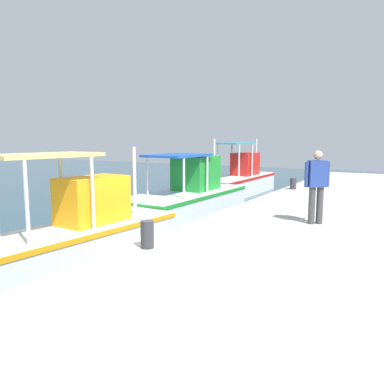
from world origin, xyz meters
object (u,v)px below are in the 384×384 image
fishing_boat_third (187,197)px  mooring_bollard_second (147,234)px  fishing_boat_fourth (240,180)px  mooring_bollard_third (293,184)px  fisherman_standing (317,183)px  fishing_boat_second (73,234)px

fishing_boat_third → mooring_bollard_second: bearing=-155.1°
fishing_boat_fourth → mooring_bollard_third: size_ratio=13.66×
mooring_bollard_second → mooring_bollard_third: (9.92, 0.00, -0.03)m
mooring_bollard_second → fisherman_standing: bearing=-31.1°
fisherman_standing → mooring_bollard_second: bearing=148.9°
fishing_boat_third → fishing_boat_fourth: (6.30, 0.61, -0.00)m
fishing_boat_fourth → fisherman_standing: (-8.84, -5.81, 1.07)m
fishing_boat_third → fisherman_standing: fishing_boat_third is taller
fishing_boat_second → mooring_bollard_third: size_ratio=13.16×
fishing_boat_second → fishing_boat_third: 5.96m
fishing_boat_second → fishing_boat_fourth: 12.29m
fishing_boat_second → fishing_boat_fourth: size_ratio=0.96×
mooring_bollard_second → mooring_bollard_third: bearing=0.0°
fishing_boat_second → mooring_bollard_second: fishing_boat_second is taller
fishing_boat_second → fishing_boat_third: size_ratio=1.03×
fishing_boat_fourth → mooring_bollard_second: size_ratio=11.87×
fishing_boat_fourth → mooring_bollard_second: 13.10m
fishing_boat_second → fishing_boat_fourth: fishing_boat_fourth is taller
fishing_boat_fourth → fishing_boat_second: bearing=-175.0°
fishing_boat_third → mooring_bollard_third: bearing=-39.1°
fisherman_standing → mooring_bollard_third: size_ratio=3.89×
fishing_boat_second → fishing_boat_third: fishing_boat_third is taller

